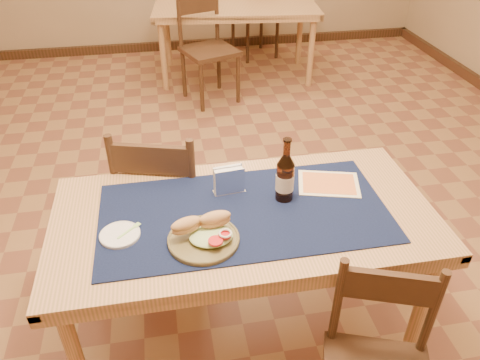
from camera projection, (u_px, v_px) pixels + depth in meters
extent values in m
cube|color=olive|center=(221.00, 228.00, 3.04)|extent=(6.00, 7.00, 0.02)
cylinder|color=tan|center=(420.00, 311.00, 2.03)|extent=(0.06, 0.06, 0.71)
cylinder|color=tan|center=(91.00, 251.00, 2.34)|extent=(0.06, 0.06, 0.71)
cylinder|color=tan|center=(362.00, 218.00, 2.55)|extent=(0.06, 0.06, 0.71)
cube|color=tan|center=(244.00, 217.00, 1.97)|extent=(1.60, 0.80, 0.04)
cube|color=#10183B|center=(244.00, 212.00, 1.96)|extent=(1.20, 0.60, 0.01)
cube|color=#402416|center=(180.00, 45.00, 5.81)|extent=(6.00, 0.06, 0.10)
cylinder|color=tan|center=(163.00, 56.00, 4.63)|extent=(0.06, 0.06, 0.71)
cylinder|color=tan|center=(311.00, 52.00, 4.71)|extent=(0.06, 0.06, 0.71)
cylinder|color=tan|center=(167.00, 35.00, 5.17)|extent=(0.06, 0.06, 0.71)
cylinder|color=tan|center=(300.00, 32.00, 5.25)|extent=(0.06, 0.06, 0.71)
cube|color=tan|center=(236.00, 7.00, 4.72)|extent=(1.72, 1.00, 0.04)
cylinder|color=#402416|center=(209.00, 212.00, 2.79)|extent=(0.04, 0.04, 0.47)
cylinder|color=#402416|center=(148.00, 208.00, 2.82)|extent=(0.04, 0.04, 0.47)
cylinder|color=#402416|center=(198.00, 256.00, 2.48)|extent=(0.04, 0.04, 0.47)
cylinder|color=#402416|center=(129.00, 251.00, 2.52)|extent=(0.04, 0.04, 0.47)
cube|color=#402416|center=(168.00, 197.00, 2.52)|extent=(0.54, 0.54, 0.04)
cube|color=#402416|center=(151.00, 159.00, 2.15)|extent=(0.37, 0.14, 0.15)
cylinder|color=#402416|center=(193.00, 184.00, 2.20)|extent=(0.04, 0.04, 0.48)
cylinder|color=#402416|center=(115.00, 179.00, 2.24)|extent=(0.04, 0.04, 0.48)
cube|color=#402416|center=(390.00, 287.00, 1.63)|extent=(0.32, 0.14, 0.13)
cylinder|color=#402416|center=(338.00, 302.00, 1.72)|extent=(0.03, 0.03, 0.43)
cylinder|color=#402416|center=(432.00, 314.00, 1.68)|extent=(0.03, 0.03, 0.43)
cylinder|color=#402416|center=(202.00, 87.00, 4.28)|extent=(0.04, 0.04, 0.49)
cylinder|color=#402416|center=(238.00, 78.00, 4.44)|extent=(0.04, 0.04, 0.49)
cylinder|color=#402416|center=(184.00, 73.00, 4.56)|extent=(0.04, 0.04, 0.49)
cylinder|color=#402416|center=(219.00, 66.00, 4.72)|extent=(0.04, 0.04, 0.49)
cube|color=#402416|center=(210.00, 51.00, 4.36)|extent=(0.58, 0.58, 0.04)
cube|color=#402416|center=(198.00, 4.00, 4.29)|extent=(0.38, 0.17, 0.15)
cylinder|color=#402416|center=(180.00, 22.00, 4.28)|extent=(0.04, 0.04, 0.50)
cylinder|color=#402416|center=(217.00, 16.00, 4.45)|extent=(0.04, 0.04, 0.50)
cylinder|color=#402416|center=(261.00, 29.00, 5.73)|extent=(0.04, 0.04, 0.48)
cylinder|color=#402416|center=(233.00, 33.00, 5.59)|extent=(0.04, 0.04, 0.48)
cylinder|color=#402416|center=(277.00, 38.00, 5.45)|extent=(0.04, 0.04, 0.48)
cylinder|color=#402416|center=(248.00, 42.00, 5.31)|extent=(0.04, 0.04, 0.48)
cube|color=#402416|center=(255.00, 15.00, 5.39)|extent=(0.56, 0.56, 0.04)
cylinder|color=brown|center=(204.00, 240.00, 1.80)|extent=(0.28, 0.28, 0.02)
torus|color=brown|center=(204.00, 238.00, 1.80)|extent=(0.28, 0.28, 0.01)
ellipsoid|color=#C2E29B|center=(211.00, 236.00, 1.79)|extent=(0.17, 0.14, 0.03)
ellipsoid|color=tan|center=(186.00, 226.00, 1.77)|extent=(0.13, 0.09, 0.07)
ellipsoid|color=tan|center=(215.00, 220.00, 1.80)|extent=(0.13, 0.07, 0.07)
cylinder|color=red|center=(216.00, 241.00, 1.74)|extent=(0.06, 0.06, 0.01)
cylinder|color=red|center=(225.00, 235.00, 1.77)|extent=(0.05, 0.05, 0.01)
torus|color=beige|center=(225.00, 233.00, 1.76)|extent=(0.05, 0.05, 0.01)
cylinder|color=silver|center=(120.00, 235.00, 1.83)|extent=(0.16, 0.16, 0.01)
torus|color=silver|center=(120.00, 234.00, 1.83)|extent=(0.16, 0.16, 0.01)
cube|color=#A5E07B|center=(126.00, 232.00, 1.83)|extent=(0.07, 0.07, 0.00)
cube|color=#A5E07B|center=(137.00, 225.00, 1.87)|extent=(0.03, 0.03, 0.00)
cylinder|color=#401D0B|center=(285.00, 182.00, 1.99)|extent=(0.08, 0.08, 0.17)
cone|color=#401D0B|center=(286.00, 160.00, 1.93)|extent=(0.08, 0.08, 0.05)
cylinder|color=#401D0B|center=(287.00, 148.00, 1.89)|extent=(0.03, 0.03, 0.07)
cylinder|color=#401D0B|center=(287.00, 140.00, 1.87)|extent=(0.04, 0.04, 0.01)
cylinder|color=beige|center=(285.00, 182.00, 1.99)|extent=(0.08, 0.08, 0.07)
cube|color=white|center=(229.00, 191.00, 2.08)|extent=(0.14, 0.06, 0.00)
cube|color=white|center=(230.00, 182.00, 2.02)|extent=(0.13, 0.02, 0.12)
cube|color=white|center=(228.00, 177.00, 2.06)|extent=(0.13, 0.02, 0.12)
cube|color=white|center=(229.00, 181.00, 2.04)|extent=(0.13, 0.05, 0.11)
cube|color=#47B2E3|center=(230.00, 181.00, 2.02)|extent=(0.09, 0.01, 0.04)
cube|color=#F8EABB|center=(329.00, 184.00, 2.12)|extent=(0.31, 0.26, 0.00)
cube|color=orange|center=(329.00, 183.00, 2.12)|extent=(0.27, 0.22, 0.00)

